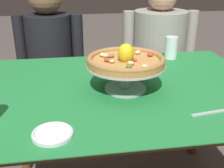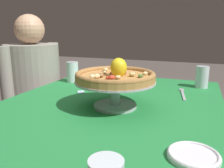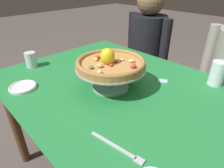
{
  "view_description": "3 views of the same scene",
  "coord_description": "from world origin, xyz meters",
  "px_view_note": "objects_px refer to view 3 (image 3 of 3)",
  "views": [
    {
      "loc": [
        -0.26,
        -1.19,
        1.26
      ],
      "look_at": [
        -0.07,
        -0.03,
        0.77
      ],
      "focal_mm": 45.39,
      "sensor_mm": 36.0,
      "label": 1
    },
    {
      "loc": [
        -0.91,
        -0.37,
        1.08
      ],
      "look_at": [
        -0.0,
        -0.02,
        0.84
      ],
      "focal_mm": 36.45,
      "sensor_mm": 36.0,
      "label": 2
    },
    {
      "loc": [
        0.61,
        -0.64,
        1.26
      ],
      "look_at": [
        0.01,
        -0.06,
        0.78
      ],
      "focal_mm": 30.59,
      "sensor_mm": 36.0,
      "label": 3
    }
  ],
  "objects_px": {
    "pizza": "(110,63)",
    "side_plate": "(23,87)",
    "water_glass_back_right": "(217,75)",
    "pizza_stand": "(111,74)",
    "water_glass_front_left": "(31,61)",
    "sugar_packet": "(163,81)",
    "dinner_fork": "(119,149)",
    "diner_left": "(146,58)"
  },
  "relations": [
    {
      "from": "dinner_fork",
      "to": "diner_left",
      "type": "bearing_deg",
      "value": 122.6
    },
    {
      "from": "diner_left",
      "to": "side_plate",
      "type": "bearing_deg",
      "value": -86.77
    },
    {
      "from": "pizza_stand",
      "to": "sugar_packet",
      "type": "relative_size",
      "value": 6.95
    },
    {
      "from": "pizza_stand",
      "to": "dinner_fork",
      "type": "relative_size",
      "value": 1.59
    },
    {
      "from": "pizza",
      "to": "side_plate",
      "type": "relative_size",
      "value": 2.49
    },
    {
      "from": "water_glass_front_left",
      "to": "diner_left",
      "type": "height_order",
      "value": "diner_left"
    },
    {
      "from": "pizza_stand",
      "to": "diner_left",
      "type": "relative_size",
      "value": 0.29
    },
    {
      "from": "side_plate",
      "to": "diner_left",
      "type": "xyz_separation_m",
      "value": [
        -0.07,
        1.15,
        -0.18
      ]
    },
    {
      "from": "pizza",
      "to": "water_glass_back_right",
      "type": "bearing_deg",
      "value": 49.49
    },
    {
      "from": "pizza",
      "to": "side_plate",
      "type": "bearing_deg",
      "value": -132.92
    },
    {
      "from": "side_plate",
      "to": "dinner_fork",
      "type": "height_order",
      "value": "side_plate"
    },
    {
      "from": "dinner_fork",
      "to": "pizza_stand",
      "type": "bearing_deg",
      "value": 140.14
    },
    {
      "from": "side_plate",
      "to": "dinner_fork",
      "type": "xyz_separation_m",
      "value": [
        0.63,
        0.07,
        -0.01
      ]
    },
    {
      "from": "pizza",
      "to": "dinner_fork",
      "type": "bearing_deg",
      "value": -39.69
    },
    {
      "from": "water_glass_front_left",
      "to": "sugar_packet",
      "type": "height_order",
      "value": "water_glass_front_left"
    },
    {
      "from": "sugar_packet",
      "to": "pizza",
      "type": "bearing_deg",
      "value": -121.28
    },
    {
      "from": "pizza_stand",
      "to": "sugar_packet",
      "type": "xyz_separation_m",
      "value": [
        0.15,
        0.25,
        -0.08
      ]
    },
    {
      "from": "side_plate",
      "to": "dinner_fork",
      "type": "bearing_deg",
      "value": 6.47
    },
    {
      "from": "pizza",
      "to": "water_glass_front_left",
      "type": "relative_size",
      "value": 3.57
    },
    {
      "from": "pizza",
      "to": "dinner_fork",
      "type": "distance_m",
      "value": 0.43
    },
    {
      "from": "dinner_fork",
      "to": "side_plate",
      "type": "bearing_deg",
      "value": -173.53
    },
    {
      "from": "diner_left",
      "to": "pizza",
      "type": "bearing_deg",
      "value": -65.38
    },
    {
      "from": "pizza_stand",
      "to": "pizza",
      "type": "height_order",
      "value": "pizza"
    },
    {
      "from": "water_glass_front_left",
      "to": "sugar_packet",
      "type": "xyz_separation_m",
      "value": [
        0.7,
        0.43,
        -0.04
      ]
    },
    {
      "from": "water_glass_back_right",
      "to": "side_plate",
      "type": "distance_m",
      "value": 1.02
    },
    {
      "from": "pizza",
      "to": "sugar_packet",
      "type": "height_order",
      "value": "pizza"
    },
    {
      "from": "pizza",
      "to": "dinner_fork",
      "type": "relative_size",
      "value": 1.57
    },
    {
      "from": "pizza",
      "to": "sugar_packet",
      "type": "bearing_deg",
      "value": 58.72
    },
    {
      "from": "dinner_fork",
      "to": "sugar_packet",
      "type": "xyz_separation_m",
      "value": [
        -0.16,
        0.52,
        -0.0
      ]
    },
    {
      "from": "pizza",
      "to": "diner_left",
      "type": "height_order",
      "value": "diner_left"
    },
    {
      "from": "water_glass_front_left",
      "to": "side_plate",
      "type": "bearing_deg",
      "value": -33.52
    },
    {
      "from": "pizza",
      "to": "water_glass_back_right",
      "type": "xyz_separation_m",
      "value": [
        0.37,
        0.43,
        -0.09
      ]
    },
    {
      "from": "pizza_stand",
      "to": "side_plate",
      "type": "bearing_deg",
      "value": -132.88
    },
    {
      "from": "water_glass_back_right",
      "to": "water_glass_front_left",
      "type": "distance_m",
      "value": 1.09
    },
    {
      "from": "pizza_stand",
      "to": "water_glass_back_right",
      "type": "xyz_separation_m",
      "value": [
        0.37,
        0.43,
        -0.02
      ]
    },
    {
      "from": "water_glass_back_right",
      "to": "dinner_fork",
      "type": "distance_m",
      "value": 0.69
    },
    {
      "from": "diner_left",
      "to": "sugar_packet",
      "type": "bearing_deg",
      "value": -46.82
    },
    {
      "from": "water_glass_front_left",
      "to": "pizza_stand",
      "type": "bearing_deg",
      "value": 18.38
    },
    {
      "from": "water_glass_front_left",
      "to": "diner_left",
      "type": "bearing_deg",
      "value": 80.47
    },
    {
      "from": "side_plate",
      "to": "sugar_packet",
      "type": "bearing_deg",
      "value": 51.68
    },
    {
      "from": "dinner_fork",
      "to": "sugar_packet",
      "type": "bearing_deg",
      "value": 107.38
    },
    {
      "from": "pizza_stand",
      "to": "dinner_fork",
      "type": "bearing_deg",
      "value": -39.86
    }
  ]
}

